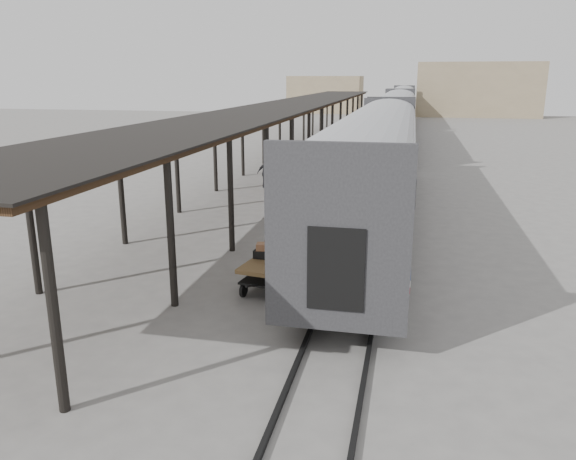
# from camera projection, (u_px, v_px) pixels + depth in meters

# --- Properties ---
(ground) EXTENTS (160.00, 160.00, 0.00)m
(ground) POSITION_uv_depth(u_px,v_px,m) (245.00, 283.00, 16.60)
(ground) COLOR slate
(ground) RESTS_ON ground
(train) EXTENTS (3.45, 76.01, 4.01)m
(train) POSITION_uv_depth(u_px,v_px,m) (396.00, 116.00, 47.08)
(train) COLOR silver
(train) RESTS_ON ground
(canopy) EXTENTS (4.90, 64.30, 4.15)m
(canopy) POSITION_uv_depth(u_px,v_px,m) (295.00, 105.00, 38.85)
(canopy) COLOR #422B19
(canopy) RESTS_ON ground
(rails) EXTENTS (1.54, 150.00, 0.12)m
(rails) POSITION_uv_depth(u_px,v_px,m) (394.00, 147.00, 47.96)
(rails) COLOR black
(rails) RESTS_ON ground
(building_far) EXTENTS (18.00, 10.00, 8.00)m
(building_far) POSITION_uv_depth(u_px,v_px,m) (477.00, 89.00, 86.17)
(building_far) COLOR tan
(building_far) RESTS_ON ground
(building_left) EXTENTS (12.00, 8.00, 6.00)m
(building_left) POSITION_uv_depth(u_px,v_px,m) (326.00, 94.00, 95.13)
(building_left) COLOR tan
(building_left) RESTS_ON ground
(baggage_cart) EXTENTS (1.64, 2.58, 0.86)m
(baggage_cart) POSITION_uv_depth(u_px,v_px,m) (274.00, 266.00, 16.08)
(baggage_cart) COLOR brown
(baggage_cart) RESTS_ON ground
(suitcase_stack) EXTENTS (1.36, 1.12, 0.58)m
(suitcase_stack) POSITION_uv_depth(u_px,v_px,m) (276.00, 249.00, 16.34)
(suitcase_stack) COLOR #38393B
(suitcase_stack) RESTS_ON baggage_cart
(luggage_tug) EXTENTS (1.17, 1.63, 1.31)m
(luggage_tug) POSITION_uv_depth(u_px,v_px,m) (293.00, 180.00, 29.78)
(luggage_tug) COLOR maroon
(luggage_tug) RESTS_ON ground
(porter) EXTENTS (0.47, 0.63, 1.60)m
(porter) POSITION_uv_depth(u_px,v_px,m) (277.00, 239.00, 15.15)
(porter) COLOR navy
(porter) RESTS_ON baggage_cart
(pedestrian) EXTENTS (1.03, 0.65, 1.63)m
(pedestrian) POSITION_uv_depth(u_px,v_px,m) (266.00, 173.00, 30.70)
(pedestrian) COLOR black
(pedestrian) RESTS_ON ground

